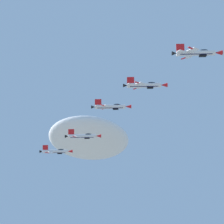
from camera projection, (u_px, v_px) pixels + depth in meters
cloud_near_formation at (89, 139)px, 176.00m from camera, size 47.99×43.19×14.42m
fighter_jet_lead at (197, 53)px, 93.64m from camera, size 14.95×10.18×5.32m
fighter_jet_left_wing at (145, 85)px, 106.01m from camera, size 14.95×10.16×5.34m
fighter_jet_right_wing at (111, 107)px, 117.00m from camera, size 14.95×10.13×5.39m
fighter_jet_left_outer at (83, 136)px, 129.23m from camera, size 14.95×9.98×5.68m
fighter_jet_right_outer at (56, 151)px, 142.52m from camera, size 14.95×9.91×5.93m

